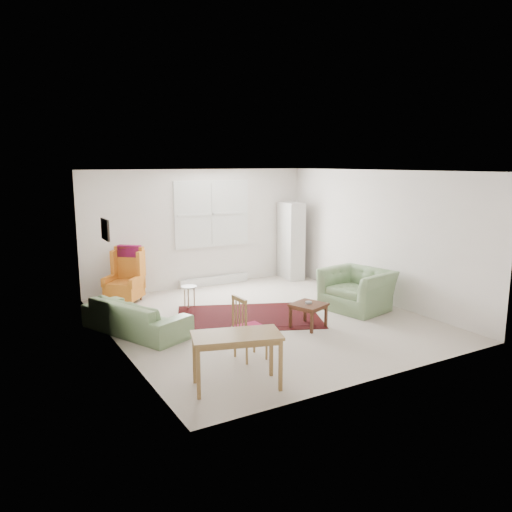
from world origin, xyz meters
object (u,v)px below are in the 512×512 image
armchair (357,286)px  coffee_table (308,315)px  desk (237,361)px  stool (189,296)px  wingback_chair (124,275)px  sofa (135,310)px  desk_chair (251,327)px  cabinet (291,241)px

armchair → coffee_table: armchair is taller
desk → coffee_table: bearing=34.0°
stool → desk: desk is taller
wingback_chair → coffee_table: size_ratio=2.18×
wingback_chair → sofa: bearing=-57.5°
sofa → coffee_table: 2.75m
wingback_chair → desk_chair: 3.68m
wingback_chair → desk: 4.31m
wingback_chair → stool: size_ratio=2.73×
armchair → desk_chair: (-2.81, -1.07, 0.00)m
armchair → cabinet: (0.34, 2.67, 0.44)m
desk → armchair: bearing=27.5°
coffee_table → desk: bearing=-146.0°
sofa → desk: (0.47, -2.51, -0.04)m
armchair → stool: bearing=-135.8°
wingback_chair → coffee_table: bearing=-11.2°
cabinet → desk: 5.81m
desk → desk_chair: desk_chair is taller
sofa → wingback_chair: size_ratio=1.72×
cabinet → armchair: bearing=-92.1°
armchair → wingback_chair: bearing=-138.3°
stool → sofa: bearing=-143.8°
cabinet → desk: bearing=-124.9°
coffee_table → cabinet: 3.58m
wingback_chair → stool: (0.97, -0.86, -0.34)m
wingback_chair → cabinet: 3.91m
sofa → wingback_chair: 1.82m
armchair → wingback_chair: wingback_chair is taller
coffee_table → stool: bearing=120.3°
wingback_chair → desk_chair: bearing=-36.2°
sofa → armchair: 3.93m
sofa → stool: sofa is taller
coffee_table → desk: size_ratio=0.47×
wingback_chair → desk_chair: size_ratio=1.21×
coffee_table → desk_chair: bearing=-155.1°
wingback_chair → stool: 1.34m
sofa → cabinet: (4.20, 1.92, 0.50)m
sofa → desk_chair: desk_chair is taller
sofa → desk: sofa is taller
wingback_chair → cabinet: (3.89, 0.13, 0.34)m
armchair → coffee_table: 1.44m
armchair → coffee_table: bearing=-86.4°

